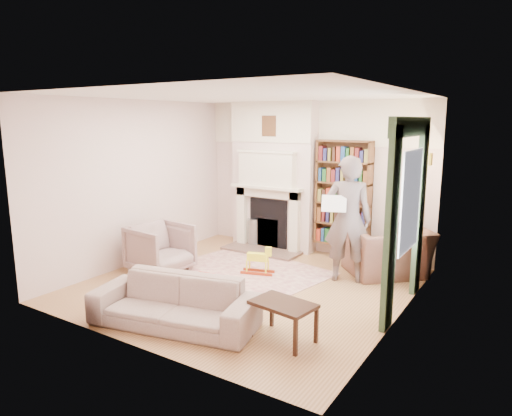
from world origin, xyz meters
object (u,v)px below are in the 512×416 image
Objects in this scene: sofa at (174,302)px; paraffin_heater at (254,232)px; rocking_horse at (258,260)px; man_reading at (348,219)px; bookcase at (343,193)px; armchair_reading at (387,251)px; coffee_table at (283,321)px; armchair_left at (160,248)px.

sofa reaches higher than paraffin_heater.
man_reading is at bearing 3.01° from rocking_horse.
paraffin_heater is at bearing 107.41° from rocking_horse.
bookcase is 1.36m from armchair_reading.
coffee_table is at bearing 40.38° from armchair_reading.
armchair_left is 0.44× the size of sofa.
armchair_left is 2.06m from sofa.
armchair_reading is 2.87m from coffee_table.
rocking_horse is at bearing -11.65° from armchair_reading.
armchair_reading is at bearing 92.38° from coffee_table.
man_reading is at bearing -64.65° from bookcase.
sofa is 1.03× the size of man_reading.
coffee_table is 1.27× the size of paraffin_heater.
man_reading is 2.54m from paraffin_heater.
armchair_left is 1.26× the size of coffee_table.
armchair_left reaches higher than armchair_reading.
coffee_table is (2.84, -0.99, -0.18)m from armchair_left.
bookcase is at bearing 46.61° from rocking_horse.
armchair_left is 0.45× the size of man_reading.
paraffin_heater is (-1.11, 3.52, -0.02)m from sofa.
paraffin_heater is at bearing 95.01° from sofa.
sofa is at bearing -125.34° from armchair_left.
armchair_reading is at bearing 14.34° from rocking_horse.
paraffin_heater is 1.68m from rocking_horse.
bookcase is at bearing 7.19° from paraffin_heater.
sofa is 3.66× the size of paraffin_heater.
bookcase reaches higher than armchair_left.
man_reading reaches higher than sofa.
sofa is at bearing -72.49° from paraffin_heater.
armchair_left is (-3.16, -1.85, 0.01)m from armchair_reading.
armchair_left reaches higher than coffee_table.
armchair_reading is at bearing -53.47° from armchair_left.
paraffin_heater is at bearing -5.30° from armchair_left.
bookcase is 3.56m from coffee_table.
sofa is 3.69m from paraffin_heater.
bookcase reaches higher than coffee_table.
sofa is 1.35m from coffee_table.
armchair_reading reaches higher than rocking_horse.
paraffin_heater is at bearing -49.45° from armchair_reading.
bookcase is at bearing 67.85° from sofa.
coffee_table is 3.96m from paraffin_heater.
man_reading is 1.59m from rocking_horse.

